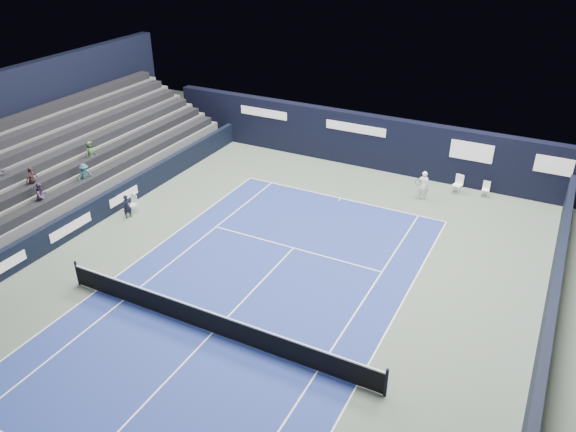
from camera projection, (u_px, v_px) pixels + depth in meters
name	position (u px, v px, depth m)	size (l,w,h in m)	color
ground	(242.00, 302.00, 21.52)	(48.00, 48.00, 0.00)	#4E5D52
court_surface	(213.00, 333.00, 19.96)	(10.97, 23.77, 0.01)	navy
enclosure_wall_right	(551.00, 304.00, 19.98)	(0.30, 22.00, 1.80)	black
folding_chair_back_a	(459.00, 181.00, 29.55)	(0.53, 0.55, 1.00)	white
folding_chair_back_b	(486.00, 188.00, 29.25)	(0.39, 0.38, 0.83)	white
line_judge_chair	(133.00, 202.00, 27.68)	(0.45, 0.43, 0.94)	white
line_judge	(127.00, 207.00, 27.14)	(0.43, 0.29, 1.19)	black
court_markings	(213.00, 333.00, 19.95)	(11.03, 23.83, 0.00)	white
tennis_net	(212.00, 322.00, 19.71)	(12.90, 0.10, 1.10)	black
back_sponsor_wall	(373.00, 142.00, 32.07)	(26.00, 0.63, 3.10)	black
side_barrier_left	(121.00, 196.00, 28.14)	(0.33, 22.00, 1.20)	black
spectator_stand	(76.00, 151.00, 29.79)	(6.00, 18.00, 6.40)	#4E4E50
tennis_player	(423.00, 185.00, 28.81)	(0.62, 0.84, 1.56)	white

